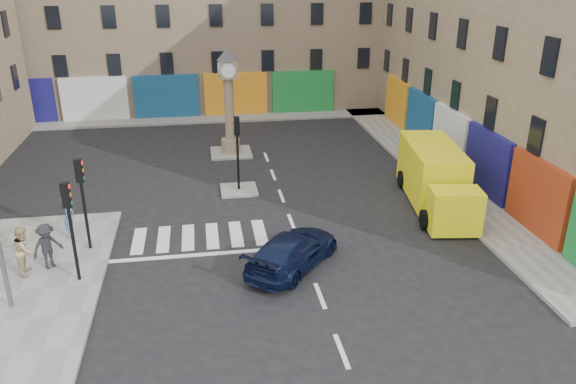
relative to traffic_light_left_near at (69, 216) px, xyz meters
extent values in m
plane|color=black|center=(8.30, -0.20, -2.62)|extent=(120.00, 120.00, 0.00)
cube|color=gray|center=(17.00, 9.80, -2.55)|extent=(2.60, 30.00, 0.15)
cube|color=gray|center=(4.30, 22.00, -2.55)|extent=(32.00, 2.40, 0.15)
cube|color=gray|center=(6.30, 7.80, -2.56)|extent=(1.80, 1.80, 0.12)
cube|color=gray|center=(6.30, 13.80, -2.56)|extent=(2.40, 2.40, 0.12)
cube|color=#9B8266|center=(23.30, 9.80, 5.38)|extent=(10.00, 30.00, 16.00)
cylinder|color=black|center=(0.00, 0.00, -1.07)|extent=(0.12, 0.12, 2.80)
cube|color=black|center=(0.00, 0.00, 0.78)|extent=(0.28, 0.22, 0.90)
cylinder|color=black|center=(0.00, 2.40, -1.07)|extent=(0.12, 0.12, 2.80)
cube|color=black|center=(0.00, 2.40, 0.78)|extent=(0.28, 0.22, 0.90)
cylinder|color=black|center=(6.30, 7.80, -1.10)|extent=(0.12, 0.12, 2.80)
cube|color=black|center=(6.30, 7.80, 0.75)|extent=(0.28, 0.22, 0.90)
cylinder|color=#9B8266|center=(6.30, 13.80, -2.10)|extent=(1.10, 1.10, 0.80)
cylinder|color=#9B8266|center=(6.30, 13.80, 0.10)|extent=(0.56, 0.56, 3.60)
cube|color=#9B8266|center=(6.30, 13.80, 2.40)|extent=(1.00, 1.00, 1.00)
cylinder|color=white|center=(6.30, 13.28, 2.40)|extent=(0.80, 0.06, 0.80)
cone|color=#333338|center=(6.30, 13.80, 3.25)|extent=(1.20, 1.20, 0.70)
imported|color=black|center=(7.70, -0.06, -1.95)|extent=(4.43, 4.75, 1.34)
cube|color=#FFF615|center=(15.40, 5.53, -1.25)|extent=(2.93, 5.53, 2.52)
cube|color=#FFF615|center=(14.82, 1.63, -1.58)|extent=(2.25, 1.60, 1.86)
cube|color=black|center=(14.81, 1.57, -1.14)|extent=(1.99, 1.25, 0.77)
cylinder|color=black|center=(13.80, 2.22, -2.18)|extent=(0.40, 0.91, 0.88)
cylinder|color=black|center=(15.97, 1.90, -2.18)|extent=(0.40, 0.91, 0.88)
cylinder|color=black|center=(14.50, 6.99, -2.18)|extent=(0.40, 0.91, 0.88)
cylinder|color=black|center=(16.67, 6.67, -2.18)|extent=(0.40, 0.91, 0.88)
imported|color=#5280BB|center=(-0.99, 3.82, -1.63)|extent=(0.45, 0.64, 1.68)
imported|color=tan|center=(-1.91, 0.81, -1.56)|extent=(0.74, 0.93, 1.82)
imported|color=black|center=(-1.19, 1.04, -1.59)|extent=(1.29, 1.23, 1.76)
camera|label=1|loc=(4.60, -18.28, 7.99)|focal=35.00mm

